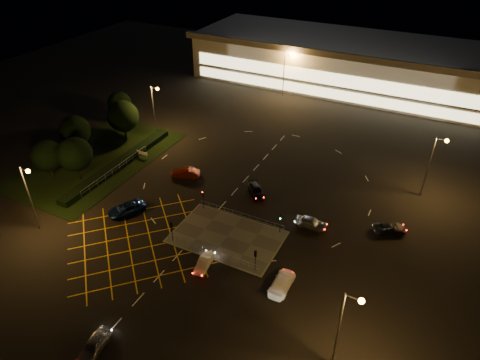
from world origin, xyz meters
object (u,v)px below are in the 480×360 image
at_px(signal_se, 255,257).
at_px(car_east_grey, 390,228).
at_px(signal_nw, 203,196).
at_px(signal_ne, 281,219).
at_px(car_right_silver, 311,222).
at_px(car_left_blue, 127,209).
at_px(car_queue_white, 204,263).
at_px(car_circ_red, 186,173).
at_px(car_near_silver, 94,345).
at_px(car_approach_white, 282,283).
at_px(car_far_dkgrey, 256,190).
at_px(signal_sw, 172,228).

bearing_deg(signal_se, car_east_grey, -131.82).
xyz_separation_m(signal_nw, signal_ne, (12.00, 0.00, 0.00)).
bearing_deg(car_right_silver, car_left_blue, 107.54).
height_order(car_queue_white, car_circ_red, car_circ_red).
xyz_separation_m(car_near_silver, car_right_silver, (13.15, 28.27, 0.02)).
bearing_deg(signal_ne, car_east_grey, 27.36).
xyz_separation_m(car_queue_white, car_approach_white, (9.84, 1.18, 0.11)).
distance_m(signal_se, car_right_silver, 11.73).
bearing_deg(signal_ne, car_queue_white, -120.24).
bearing_deg(car_right_silver, car_far_dkgrey, 67.28).
height_order(signal_ne, car_approach_white, signal_ne).
height_order(signal_sw, car_approach_white, signal_sw).
bearing_deg(car_queue_white, signal_ne, 51.62).
height_order(car_near_silver, car_circ_red, car_circ_red).
height_order(car_left_blue, car_far_dkgrey, car_left_blue).
height_order(car_far_dkgrey, car_right_silver, car_right_silver).
bearing_deg(car_right_silver, car_circ_red, 79.87).
relative_size(car_queue_white, car_east_grey, 0.85).
distance_m(car_far_dkgrey, car_circ_red, 12.37).
height_order(signal_se, car_circ_red, signal_se).
distance_m(signal_nw, signal_ne, 12.00).
bearing_deg(signal_nw, car_queue_white, -59.13).
height_order(signal_sw, signal_nw, same).
xyz_separation_m(signal_ne, car_circ_red, (-19.11, 6.27, -1.62)).
height_order(signal_se, car_right_silver, signal_se).
bearing_deg(signal_nw, car_far_dkgrey, 52.91).
xyz_separation_m(signal_ne, car_near_silver, (-9.81, -25.14, -1.64)).
xyz_separation_m(car_near_silver, car_approach_white, (13.72, 16.16, 0.01)).
height_order(car_queue_white, car_right_silver, car_right_silver).
height_order(car_right_silver, car_circ_red, car_right_silver).
xyz_separation_m(signal_nw, car_near_silver, (2.19, -25.14, -1.64)).
xyz_separation_m(signal_sw, car_queue_white, (6.07, -2.18, -1.74)).
height_order(signal_sw, car_near_silver, signal_sw).
relative_size(car_left_blue, car_far_dkgrey, 1.20).
height_order(signal_nw, car_queue_white, signal_nw).
distance_m(car_left_blue, car_circ_red, 12.26).
bearing_deg(car_approach_white, car_right_silver, -88.01).
bearing_deg(signal_se, car_near_silver, 60.23).
height_order(signal_sw, signal_se, same).
bearing_deg(signal_sw, signal_ne, -146.35).
bearing_deg(signal_se, signal_ne, -90.00).
xyz_separation_m(signal_nw, car_east_grey, (25.30, 6.88, -1.74)).
xyz_separation_m(signal_se, car_east_grey, (13.30, 14.87, -1.74)).
relative_size(car_queue_white, car_approach_white, 0.75).
height_order(signal_nw, car_circ_red, signal_nw).
bearing_deg(car_near_silver, car_east_grey, 45.95).
bearing_deg(car_left_blue, car_right_silver, 48.83).
bearing_deg(car_right_silver, signal_sw, 123.76).
height_order(signal_nw, car_left_blue, signal_nw).
bearing_deg(car_right_silver, car_near_silver, 152.87).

